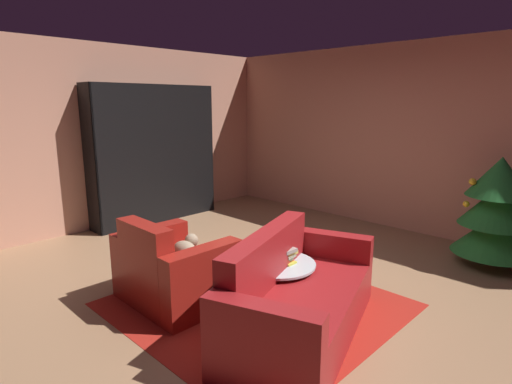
# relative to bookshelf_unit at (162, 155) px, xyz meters

# --- Properties ---
(ground_plane) EXTENTS (7.55, 7.55, 0.00)m
(ground_plane) POSITION_rel_bookshelf_unit_xyz_m (2.90, -0.81, -1.02)
(ground_plane) COLOR #936C4C
(wall_back) EXTENTS (6.41, 0.06, 2.65)m
(wall_back) POSITION_rel_bookshelf_unit_xyz_m (2.90, 2.14, 0.31)
(wall_back) COLOR tan
(wall_back) RESTS_ON ground
(wall_left) EXTENTS (0.06, 5.96, 2.65)m
(wall_left) POSITION_rel_bookshelf_unit_xyz_m (-0.27, -0.81, 0.31)
(wall_left) COLOR tan
(wall_left) RESTS_ON ground
(area_rug) EXTENTS (2.30, 2.21, 0.01)m
(area_rug) POSITION_rel_bookshelf_unit_xyz_m (3.10, -1.05, -1.02)
(area_rug) COLOR #A01F16
(area_rug) RESTS_ON ground
(bookshelf_unit) EXTENTS (0.39, 2.04, 2.09)m
(bookshelf_unit) POSITION_rel_bookshelf_unit_xyz_m (0.00, 0.00, 0.00)
(bookshelf_unit) COLOR black
(bookshelf_unit) RESTS_ON ground
(armchair_red) EXTENTS (1.01, 0.79, 0.81)m
(armchair_red) POSITION_rel_bookshelf_unit_xyz_m (2.48, -1.53, -0.73)
(armchair_red) COLOR maroon
(armchair_red) RESTS_ON ground
(couch_red) EXTENTS (1.33, 1.89, 0.81)m
(couch_red) POSITION_rel_bookshelf_unit_xyz_m (3.65, -1.16, -0.74)
(couch_red) COLOR maroon
(couch_red) RESTS_ON ground
(coffee_table) EXTENTS (0.68, 0.68, 0.44)m
(coffee_table) POSITION_rel_bookshelf_unit_xyz_m (3.28, -0.96, -0.63)
(coffee_table) COLOR black
(coffee_table) RESTS_ON ground
(book_stack_on_table) EXTENTS (0.23, 0.18, 0.14)m
(book_stack_on_table) POSITION_rel_bookshelf_unit_xyz_m (3.30, -0.91, -0.51)
(book_stack_on_table) COLOR gold
(book_stack_on_table) RESTS_ON coffee_table
(bottle_on_table) EXTENTS (0.08, 0.08, 0.24)m
(bottle_on_table) POSITION_rel_bookshelf_unit_xyz_m (3.29, -1.15, -0.49)
(bottle_on_table) COLOR navy
(bottle_on_table) RESTS_ON coffee_table
(decorated_tree) EXTENTS (0.87, 0.87, 1.25)m
(decorated_tree) POSITION_rel_bookshelf_unit_xyz_m (4.35, 1.50, -0.37)
(decorated_tree) COLOR brown
(decorated_tree) RESTS_ON ground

